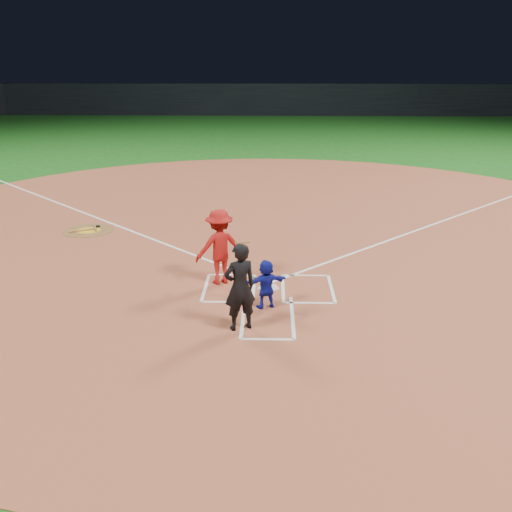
{
  "coord_description": "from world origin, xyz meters",
  "views": [
    {
      "loc": [
        0.05,
        -13.32,
        5.44
      ],
      "look_at": [
        -0.3,
        -0.4,
        1.0
      ],
      "focal_mm": 40.0,
      "sensor_mm": 36.0,
      "label": 1
    }
  ],
  "objects_px": {
    "home_plate": "(268,288)",
    "umpire": "(240,287)",
    "catcher": "(266,284)",
    "batter_at_plate": "(220,247)",
    "on_deck_circle": "(88,231)"
  },
  "relations": [
    {
      "from": "catcher",
      "to": "on_deck_circle",
      "type": "bearing_deg",
      "value": -66.79
    },
    {
      "from": "catcher",
      "to": "umpire",
      "type": "xyz_separation_m",
      "value": [
        -0.54,
        -1.13,
        0.37
      ]
    },
    {
      "from": "home_plate",
      "to": "catcher",
      "type": "bearing_deg",
      "value": 87.59
    },
    {
      "from": "home_plate",
      "to": "batter_at_plate",
      "type": "bearing_deg",
      "value": -15.9
    },
    {
      "from": "umpire",
      "to": "batter_at_plate",
      "type": "bearing_deg",
      "value": -100.2
    },
    {
      "from": "home_plate",
      "to": "umpire",
      "type": "xyz_separation_m",
      "value": [
        -0.59,
        -2.3,
        0.94
      ]
    },
    {
      "from": "catcher",
      "to": "batter_at_plate",
      "type": "xyz_separation_m",
      "value": [
        -1.19,
        1.53,
        0.39
      ]
    },
    {
      "from": "umpire",
      "to": "on_deck_circle",
      "type": "bearing_deg",
      "value": -76.86
    },
    {
      "from": "umpire",
      "to": "catcher",
      "type": "bearing_deg",
      "value": -139.63
    },
    {
      "from": "home_plate",
      "to": "catcher",
      "type": "height_order",
      "value": "catcher"
    },
    {
      "from": "on_deck_circle",
      "to": "home_plate",
      "type": "bearing_deg",
      "value": -39.08
    },
    {
      "from": "home_plate",
      "to": "catcher",
      "type": "xyz_separation_m",
      "value": [
        -0.05,
        -1.17,
        0.57
      ]
    },
    {
      "from": "home_plate",
      "to": "batter_at_plate",
      "type": "height_order",
      "value": "batter_at_plate"
    },
    {
      "from": "catcher",
      "to": "batter_at_plate",
      "type": "height_order",
      "value": "batter_at_plate"
    },
    {
      "from": "home_plate",
      "to": "batter_at_plate",
      "type": "relative_size",
      "value": 0.31
    }
  ]
}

